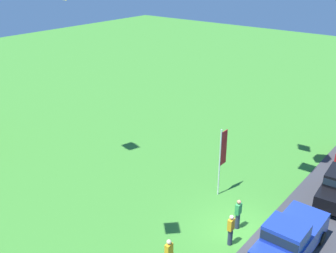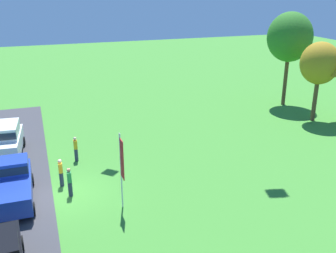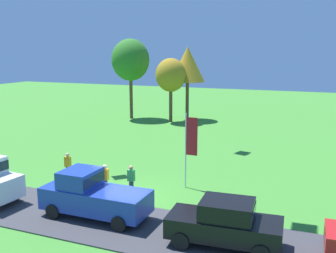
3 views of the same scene
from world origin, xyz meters
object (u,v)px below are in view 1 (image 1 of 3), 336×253
at_px(person_watching_sky, 231,230).
at_px(person_beside_suv, 238,214).
at_px(car_pickup_mid_row, 290,238).
at_px(flag_banner, 222,153).

bearing_deg(person_watching_sky, person_beside_suv, 14.90).
bearing_deg(car_pickup_mid_row, person_watching_sky, 108.72).
distance_m(person_beside_suv, person_watching_sky, 1.40).
bearing_deg(flag_banner, person_beside_suv, -133.27).
relative_size(person_watching_sky, flag_banner, 0.41).
bearing_deg(flag_banner, car_pickup_mid_row, -117.48).
xyz_separation_m(person_watching_sky, flag_banner, (3.69, 2.85, 1.79)).
distance_m(car_pickup_mid_row, person_beside_suv, 2.99).
height_order(car_pickup_mid_row, person_watching_sky, car_pickup_mid_row).
bearing_deg(person_watching_sky, flag_banner, 37.61).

